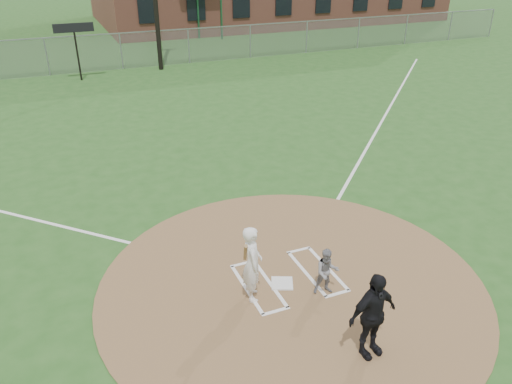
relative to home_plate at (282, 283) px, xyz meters
name	(u,v)px	position (x,y,z in m)	size (l,w,h in m)	color
ground	(291,283)	(0.22, -0.01, -0.04)	(140.00, 140.00, 0.00)	#24511B
dirt_circle	(291,282)	(0.22, -0.01, -0.03)	(8.40, 8.40, 0.02)	olive
home_plate	(282,283)	(0.00, 0.00, 0.00)	(0.46, 0.46, 0.03)	white
foul_line_first	(386,114)	(9.22, 8.99, -0.03)	(0.10, 24.00, 0.01)	white
catcher	(327,272)	(0.73, -0.61, 0.52)	(0.52, 0.40, 1.06)	gray
umpire	(372,315)	(0.57, -2.42, 0.84)	(1.00, 0.42, 1.71)	black
batters_boxes	(288,278)	(0.22, 0.14, -0.01)	(2.08, 1.88, 0.01)	white
batter_at_plate	(252,263)	(-0.76, -0.15, 0.83)	(0.71, 1.04, 1.78)	white
outfield_fence	(121,51)	(0.22, 21.99, 0.98)	(56.08, 0.08, 2.03)	slate
scoreboard_sign	(74,34)	(-2.28, 20.19, 2.35)	(2.00, 0.10, 2.93)	black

